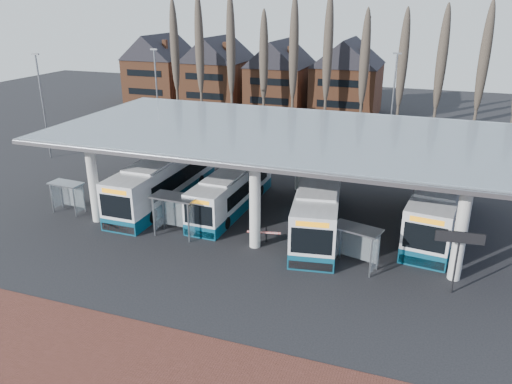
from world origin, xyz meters
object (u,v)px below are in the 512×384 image
(shelter_0, at_px, (68,190))
(shelter_1, at_px, (176,206))
(shelter_2, at_px, (357,238))
(bus_2, at_px, (319,204))
(bus_3, at_px, (439,204))
(bus_1, at_px, (232,190))
(bus_0, at_px, (165,180))

(shelter_0, xyz_separation_m, shelter_1, (9.41, -0.81, 0.37))
(shelter_0, relative_size, shelter_2, 0.84)
(bus_2, bearing_deg, bus_3, 9.98)
(bus_2, distance_m, bus_3, 8.28)
(bus_3, relative_size, shelter_1, 4.23)
(bus_1, bearing_deg, bus_3, 7.94)
(bus_0, distance_m, bus_1, 5.61)
(bus_0, bearing_deg, shelter_2, -19.26)
(bus_2, bearing_deg, shelter_0, -177.50)
(bus_0, xyz_separation_m, shelter_2, (15.81, -5.62, 0.20))
(bus_3, bearing_deg, bus_2, -154.27)
(shelter_1, xyz_separation_m, shelter_2, (12.02, -0.42, -0.18))
(bus_0, distance_m, bus_3, 20.39)
(shelter_1, bearing_deg, shelter_0, 177.09)
(bus_0, height_order, bus_2, bus_0)
(bus_1, xyz_separation_m, bus_3, (14.69, 1.68, 0.24))
(bus_2, bearing_deg, bus_0, 167.69)
(bus_1, bearing_deg, shelter_0, -155.93)
(bus_3, distance_m, shelter_2, 8.81)
(shelter_0, bearing_deg, bus_1, 26.31)
(bus_1, height_order, shelter_0, bus_1)
(bus_2, height_order, shelter_0, bus_2)
(bus_0, relative_size, bus_2, 0.98)
(bus_1, bearing_deg, bus_2, -6.98)
(bus_0, xyz_separation_m, shelter_0, (-5.62, -4.39, 0.01))
(bus_3, relative_size, shelter_2, 4.30)
(shelter_0, bearing_deg, bus_3, 17.45)
(shelter_1, bearing_deg, bus_0, 128.14)
(bus_0, xyz_separation_m, bus_2, (12.46, -0.73, -0.01))
(bus_0, xyz_separation_m, shelter_1, (3.80, -5.20, 0.38))
(bus_0, bearing_deg, bus_1, 3.22)
(bus_3, xyz_separation_m, shelter_0, (-25.91, -6.35, -0.00))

